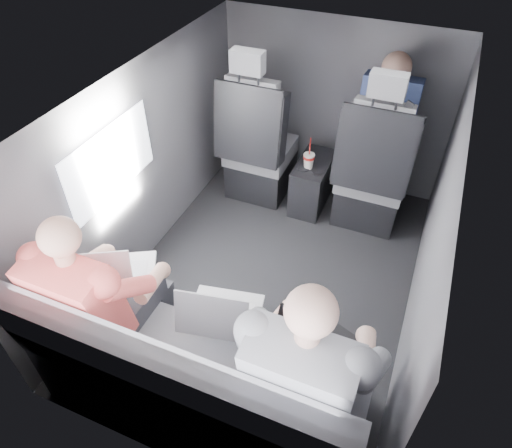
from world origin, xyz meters
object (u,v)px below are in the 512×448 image
at_px(soda_cup, 309,160).
at_px(center_console, 312,183).
at_px(passenger_rear_left, 103,298).
at_px(passenger_rear_right, 309,371).
at_px(passenger_front_right, 386,119).
at_px(rear_bench, 193,386).
at_px(laptop_black, 312,339).
at_px(laptop_white, 111,274).
at_px(laptop_silver, 221,312).
at_px(front_seat_right, 372,178).
at_px(front_seat_left, 258,152).

bearing_deg(soda_cup, center_console, 76.85).
distance_m(passenger_rear_left, passenger_rear_right, 1.04).
bearing_deg(passenger_front_right, rear_bench, -101.46).
bearing_deg(soda_cup, laptop_black, -72.14).
height_order(center_console, passenger_front_right, passenger_front_right).
relative_size(passenger_rear_right, passenger_front_right, 1.56).
bearing_deg(passenger_rear_left, laptop_white, 109.24).
relative_size(center_console, laptop_silver, 1.28).
bearing_deg(passenger_rear_right, center_console, 105.91).
bearing_deg(front_seat_right, laptop_black, -88.44).
bearing_deg(passenger_rear_right, soda_cup, 107.30).
bearing_deg(laptop_white, rear_bench, -22.20).
bearing_deg(soda_cup, passenger_rear_left, -105.71).
relative_size(front_seat_right, passenger_rear_left, 1.05).
bearing_deg(front_seat_left, soda_cup, -6.61).
bearing_deg(front_seat_left, passenger_rear_left, -92.06).
xyz_separation_m(laptop_silver, passenger_front_right, (0.38, 1.93, 0.12)).
bearing_deg(laptop_black, soda_cup, 107.86).
bearing_deg(laptop_black, laptop_white, -178.78).
relative_size(front_seat_left, center_console, 2.64).
height_order(passenger_rear_left, passenger_rear_right, passenger_rear_right).
bearing_deg(front_seat_right, passenger_front_right, 92.72).
distance_m(laptop_silver, passenger_front_right, 1.97).
bearing_deg(front_seat_left, rear_bench, -76.69).
bearing_deg(passenger_rear_right, passenger_front_right, 92.46).
bearing_deg(rear_bench, front_seat_right, 76.69).
relative_size(center_console, passenger_front_right, 0.60).
bearing_deg(rear_bench, center_console, 90.00).
distance_m(laptop_white, passenger_front_right, 2.18).
xyz_separation_m(soda_cup, laptop_silver, (0.08, -1.62, 0.17)).
relative_size(laptop_silver, laptop_black, 0.90).
bearing_deg(front_seat_right, rear_bench, -103.31).
distance_m(front_seat_left, laptop_silver, 1.76).
bearing_deg(passenger_rear_right, front_seat_left, 118.38).
distance_m(rear_bench, passenger_front_right, 2.25).
distance_m(center_console, rear_bench, 1.94).
bearing_deg(front_seat_left, passenger_rear_right, -61.62).
height_order(front_seat_right, laptop_black, front_seat_right).
height_order(laptop_white, passenger_rear_left, passenger_rear_left).
distance_m(front_seat_right, laptop_silver, 1.73).
xyz_separation_m(rear_bench, laptop_black, (0.49, 0.25, 0.33)).
bearing_deg(front_seat_right, laptop_white, -121.17).
bearing_deg(laptop_silver, rear_bench, -103.18).
distance_m(passenger_rear_right, passenger_front_right, 2.07).
relative_size(soda_cup, passenger_rear_left, 0.21).
height_order(front_seat_left, rear_bench, front_seat_left).
height_order(front_seat_right, center_console, front_seat_right).
bearing_deg(laptop_silver, laptop_white, -179.78).
bearing_deg(front_seat_left, laptop_white, -93.82).
height_order(laptop_white, passenger_front_right, passenger_front_right).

